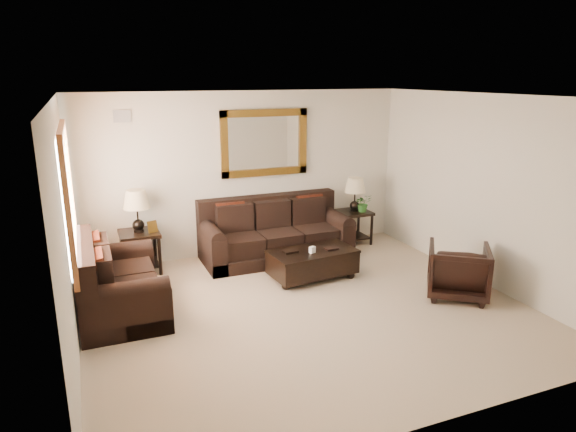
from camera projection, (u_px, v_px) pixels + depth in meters
name	position (u px, v px, depth m)	size (l,w,h in m)	color
room	(307.00, 209.00, 6.31)	(5.51, 5.01, 2.71)	tan
window	(69.00, 196.00, 6.08)	(0.07, 1.96, 1.66)	white
mirror	(265.00, 143.00, 8.50)	(1.50, 0.06, 1.10)	#4D280F
air_vent	(122.00, 116.00, 7.57)	(0.25, 0.02, 0.18)	#999999
sofa	(275.00, 236.00, 8.50)	(2.41, 1.04, 0.99)	black
loveseat	(115.00, 286.00, 6.49)	(1.03, 1.73, 0.97)	black
end_table_left	(138.00, 219.00, 7.72)	(0.59, 0.59, 1.29)	black
end_table_right	(355.00, 201.00, 9.11)	(0.54, 0.54, 1.19)	black
coffee_table	(312.00, 261.00, 7.63)	(1.33, 0.80, 0.54)	black
armchair	(458.00, 268.00, 6.96)	(0.78, 0.73, 0.80)	black
potted_plant	(363.00, 205.00, 9.08)	(0.28, 0.31, 0.25)	#25581E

